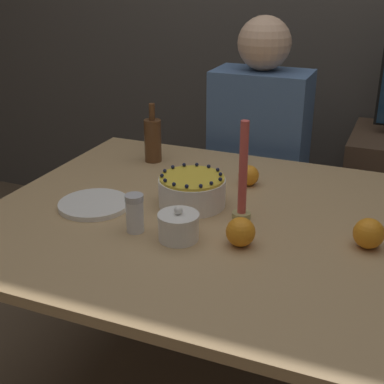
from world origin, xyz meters
The scene contains 11 objects.
dining_table centered at (0.00, 0.00, 0.63)m, with size 1.34×1.14×0.73m.
cake centered at (-0.08, 0.05, 0.78)m, with size 0.21×0.21×0.11m.
sugar_bowl centered at (-0.03, -0.18, 0.77)m, with size 0.12×0.12×0.10m.
sugar_shaker centered at (-0.16, -0.18, 0.79)m, with size 0.05×0.05×0.11m.
plate_stack centered at (-0.36, -0.08, 0.74)m, with size 0.22×0.22×0.02m.
candle centered at (0.09, 0.02, 0.86)m, with size 0.06×0.06×0.30m.
bottle centered at (-0.37, 0.37, 0.82)m, with size 0.06×0.06×0.23m.
orange_fruit_0 centered at (0.14, -0.14, 0.77)m, with size 0.08×0.08×0.08m.
orange_fruit_1 centered at (0.04, 0.27, 0.77)m, with size 0.07×0.07×0.07m.
orange_fruit_2 centered at (0.46, -0.02, 0.78)m, with size 0.08×0.08×0.08m.
person_man_blue_shirt centered at (-0.06, 0.77, 0.55)m, with size 0.40×0.34×1.25m.
Camera 1 is at (0.51, -1.37, 1.44)m, focal length 50.00 mm.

